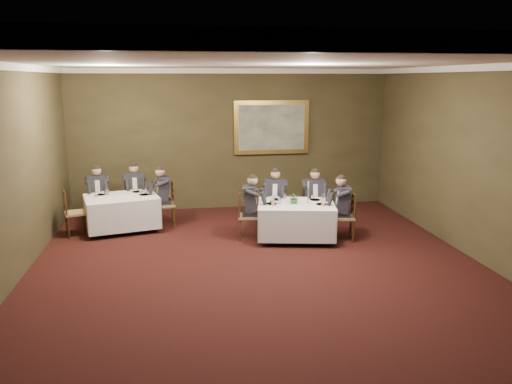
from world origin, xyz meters
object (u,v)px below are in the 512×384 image
object	(u,v)px
diner_main_endright	(344,216)
chair_sec_endright	(166,213)
table_second	(122,210)
diner_sec_backright	(135,198)
chair_main_endleft	(248,225)
chair_sec_backleft	(99,211)
chair_main_backleft	(276,215)
chair_main_endright	(344,226)
table_main	(296,218)
diner_main_backleft	(276,206)
diner_sec_endright	(165,203)
chair_main_backright	(313,216)
diner_main_backright	(313,206)
chair_sec_backright	(135,207)
diner_main_endleft	(249,215)
candlestick	(308,195)
painting	(271,127)
diner_sec_backleft	(99,201)
chair_sec_endleft	(76,222)
centerpiece	(294,197)

from	to	relation	value
diner_main_endright	chair_sec_endright	world-z (taller)	diner_main_endright
table_second	diner_sec_backright	bearing A→B (deg)	75.68
chair_main_endleft	chair_sec_backleft	xyz separation A→B (m)	(-3.22, 1.70, 0.00)
chair_main_endleft	chair_main_backleft	bearing A→B (deg)	141.79
chair_main_endright	table_main	bearing A→B (deg)	90.04
table_main	chair_main_backleft	distance (m)	0.92
table_main	diner_sec_backright	bearing A→B (deg)	148.76
diner_main_backleft	diner_sec_endright	distance (m)	2.49
chair_main_backright	chair_sec_backleft	size ratio (longest dim) A/B	1.00
table_second	diner_main_backright	bearing A→B (deg)	-7.07
diner_sec_endright	chair_main_backright	bearing A→B (deg)	-109.48
table_main	chair_main_endleft	distance (m)	1.00
table_main	chair_sec_backleft	bearing A→B (deg)	155.84
chair_main_backleft	chair_sec_backright	size ratio (longest dim) A/B	1.00
chair_sec_backright	chair_sec_backleft	bearing A→B (deg)	2.65
diner_main_endleft	chair_sec_backright	bearing A→B (deg)	-119.70
table_second	candlestick	distance (m)	4.08
table_main	painting	bearing A→B (deg)	90.00
diner_main_endleft	diner_sec_backleft	size ratio (longest dim) A/B	1.00
diner_main_endleft	candlestick	size ratio (longest dim) A/B	2.87
chair_main_endleft	diner_sec_backleft	size ratio (longest dim) A/B	0.74
chair_main_endright	candlestick	world-z (taller)	candlestick
chair_sec_backleft	diner_main_backleft	bearing A→B (deg)	157.87
chair_sec_endright	diner_main_endright	bearing A→B (deg)	-120.88
painting	diner_main_backleft	bearing A→B (deg)	-97.69
diner_main_backright	chair_sec_backright	world-z (taller)	diner_main_backright
diner_sec_backleft	chair_sec_endleft	world-z (taller)	diner_sec_backleft
table_second	chair_main_endright	distance (m)	4.80
chair_main_backright	chair_sec_endleft	size ratio (longest dim) A/B	1.00
diner_main_backleft	painting	world-z (taller)	painting
table_main	chair_main_backright	size ratio (longest dim) A/B	1.76
diner_main_backright	diner_sec_backleft	xyz separation A→B (m)	(-4.75, 1.17, 0.00)
table_second	diner_sec_backright	distance (m)	0.88
diner_sec_endright	diner_main_backleft	bearing A→B (deg)	-110.36
table_second	chair_sec_endright	size ratio (longest dim) A/B	1.76
painting	chair_main_backleft	bearing A→B (deg)	-97.63
diner_sec_backright	diner_sec_endright	size ratio (longest dim) A/B	1.00
diner_sec_endright	centerpiece	distance (m)	3.04
table_main	diner_sec_backright	xyz separation A→B (m)	(-3.40, 2.06, 0.06)
chair_sec_endleft	candlestick	distance (m)	4.94
diner_main_endleft	chair_sec_backleft	world-z (taller)	diner_main_endleft
chair_main_backleft	table_second	bearing A→B (deg)	11.28
chair_main_endleft	diner_main_backright	bearing A→B (deg)	116.57
chair_main_endright	diner_main_endright	distance (m)	0.23
table_main	chair_main_endright	world-z (taller)	chair_main_endright
diner_main_endright	painting	size ratio (longest dim) A/B	0.70
diner_sec_endright	diner_main_endright	bearing A→B (deg)	-120.79
chair_main_backleft	diner_sec_endright	xyz separation A→B (m)	(-2.43, 0.57, 0.23)
diner_main_backleft	diner_main_backright	bearing A→B (deg)	-173.59
diner_main_endright	chair_sec_backleft	xyz separation A→B (m)	(-5.15, 2.06, -0.23)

